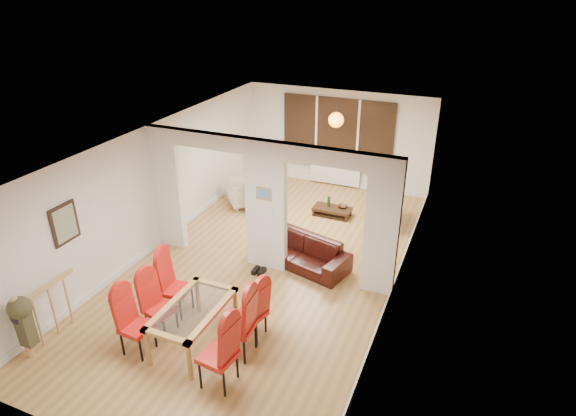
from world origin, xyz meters
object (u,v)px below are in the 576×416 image
Objects in this scene: dining_chair_lb at (160,306)px; dining_chair_lc at (176,285)px; dining_chair_rc at (251,310)px; armchair at (244,193)px; dining_table at (194,325)px; dining_chair_la at (136,323)px; dining_chair_rb at (238,322)px; bottle at (329,201)px; dining_chair_ra at (217,351)px; television at (389,212)px; sofa at (300,251)px; coffee_table at (332,212)px; bowl at (342,206)px; person at (257,180)px.

dining_chair_lc is (-0.06, 0.53, 0.03)m from dining_chair_lb.
dining_chair_lc is 1.07× the size of dining_chair_rc.
dining_table is at bearing -24.10° from armchair.
dining_chair_lc is (0.00, 1.02, 0.02)m from dining_chair_la.
bottle is at bearing 89.38° from dining_chair_rb.
dining_chair_rb is (1.42, -0.47, 0.02)m from dining_chair_lc.
dining_chair_la is 1.44× the size of armchair.
dining_chair_ra is at bearing -90.66° from dining_chair_rb.
dining_chair_la reaches higher than dining_chair_lb.
dining_table reaches higher than television.
dining_chair_ra reaches higher than dining_chair_la.
sofa is (-0.06, 2.70, -0.28)m from dining_chair_rb.
dining_table is 1.61× the size of coffee_table.
dining_table reaches higher than bowl.
dining_chair_la reaches higher than armchair.
dining_table is 1.33× the size of dining_chair_lc.
dining_chair_ra is at bearing 42.27° from person.
dining_chair_lc is at bearing 149.27° from dining_chair_ra.
dining_chair_ra reaches higher than sofa.
television is (3.56, 0.38, -0.03)m from armchair.
armchair is (-2.39, 5.38, -0.24)m from dining_chair_ra.
dining_chair_lb is (-0.63, 0.02, 0.18)m from dining_table.
bottle is at bearing 92.30° from dining_chair_lb.
person is (-1.79, 1.78, 0.57)m from sofa.
television is at bearing 69.50° from dining_table.
dining_chair_lc reaches higher than bowl.
dining_chair_lc reaches higher than dining_chair_la.
bowl is at bearing 26.88° from coffee_table.
dining_table is 1.27× the size of dining_chair_rb.
dining_chair_lc is at bearing -106.30° from sofa.
dining_chair_rc is (0.01, 0.41, -0.06)m from dining_chair_rb.
dining_chair_lc reaches higher than dining_chair_lb.
coffee_table is (2.24, 0.27, -0.23)m from armchair.
dining_chair_rb reaches higher than dining_chair_rc.
dining_chair_lb is (0.06, 0.50, -0.01)m from dining_chair_la.
dining_chair_rb reaches higher than television.
television is at bearing 73.56° from dining_chair_rb.
dining_chair_rb is 5.05× the size of bowl.
dining_table is 0.86m from dining_chair_la.
dining_chair_rb reaches higher than dining_chair_lc.
person reaches higher than dining_chair_rc.
armchair is at bearing 108.66° from dining_table.
coffee_table is at bearing 54.03° from armchair.
dining_chair_rc is 0.52× the size of sofa.
television is at bearing 70.22° from dining_chair_la.
dining_chair_rc is at bearing -88.35° from coffee_table.
armchair is at bearing 120.84° from dining_chair_ra.
dining_chair_rc is at bearing 39.15° from dining_chair_la.
coffee_table is (-1.32, -0.12, -0.20)m from television.
dining_chair_ra reaches higher than bottle.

